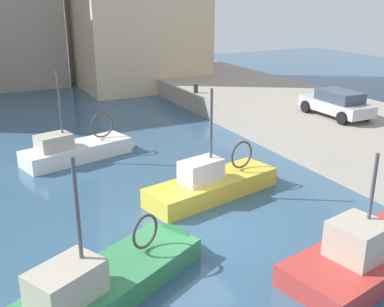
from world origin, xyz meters
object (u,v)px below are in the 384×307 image
fishing_boat_yellow (219,190)px  fishing_boat_green (111,288)px  fishing_boat_white (83,155)px  parked_car_silver (337,103)px  fishing_boat_red (379,257)px  mooring_bollard_mid (196,89)px

fishing_boat_yellow → fishing_boat_green: 6.88m
fishing_boat_green → fishing_boat_yellow: bearing=36.9°
fishing_boat_white → parked_car_silver: fishing_boat_white is taller
parked_car_silver → fishing_boat_red: bearing=-126.7°
fishing_boat_yellow → fishing_boat_red: 6.40m
mooring_bollard_mid → fishing_boat_red: bearing=-100.5°
fishing_boat_red → mooring_bollard_mid: size_ratio=12.37×
fishing_boat_white → fishing_boat_green: bearing=-100.0°
parked_car_silver → fishing_boat_green: bearing=-152.4°
fishing_boat_white → mooring_bollard_mid: (8.80, 5.73, 1.36)m
fishing_boat_white → parked_car_silver: (12.55, -2.94, 1.79)m
fishing_boat_white → mooring_bollard_mid: 10.59m
fishing_boat_green → fishing_boat_red: bearing=-15.4°
fishing_boat_white → parked_car_silver: 13.02m
fishing_boat_green → fishing_boat_red: 7.56m
mooring_bollard_mid → fishing_boat_white: bearing=-146.9°
fishing_boat_white → parked_car_silver: bearing=-13.2°
fishing_boat_yellow → fishing_boat_green: (-5.50, -4.13, -0.00)m
fishing_boat_green → mooring_bollard_mid: 19.45m
fishing_boat_green → fishing_boat_red: (7.29, -2.01, 0.00)m
fishing_boat_white → mooring_bollard_mid: bearing=33.1°
fishing_boat_yellow → parked_car_silver: bearing=21.0°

